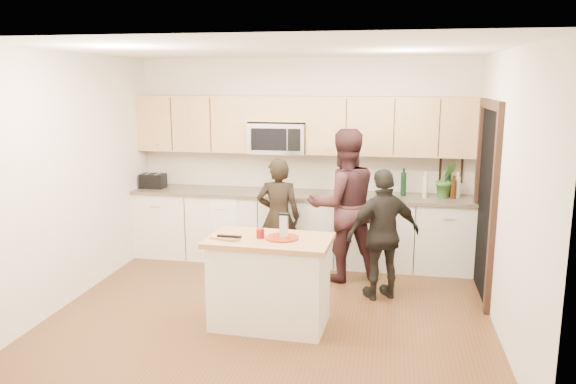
% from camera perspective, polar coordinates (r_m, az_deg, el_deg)
% --- Properties ---
extents(floor, '(4.50, 4.50, 0.00)m').
position_cam_1_polar(floor, '(6.11, -1.50, -11.89)').
color(floor, brown).
rests_on(floor, ground).
extents(room_shell, '(4.52, 4.02, 2.71)m').
position_cam_1_polar(room_shell, '(5.66, -1.59, 4.43)').
color(room_shell, beige).
rests_on(room_shell, ground).
extents(back_cabinetry, '(4.50, 0.66, 0.94)m').
position_cam_1_polar(back_cabinetry, '(7.53, 1.16, -3.58)').
color(back_cabinetry, silver).
rests_on(back_cabinetry, ground).
extents(upper_cabinetry, '(4.50, 0.33, 0.75)m').
position_cam_1_polar(upper_cabinetry, '(7.44, 1.64, 6.96)').
color(upper_cabinetry, tan).
rests_on(upper_cabinetry, ground).
extents(microwave, '(0.76, 0.41, 0.40)m').
position_cam_1_polar(microwave, '(7.48, -1.02, 5.50)').
color(microwave, silver).
rests_on(microwave, ground).
extents(doorway, '(0.06, 1.25, 2.20)m').
position_cam_1_polar(doorway, '(6.60, 19.48, -0.27)').
color(doorway, black).
rests_on(doorway, ground).
extents(framed_picture, '(0.30, 0.03, 0.38)m').
position_cam_1_polar(framed_picture, '(7.60, 16.23, 2.33)').
color(framed_picture, black).
rests_on(framed_picture, ground).
extents(dish_towel, '(0.34, 0.60, 0.48)m').
position_cam_1_polar(dish_towel, '(7.49, -6.26, -1.15)').
color(dish_towel, white).
rests_on(dish_towel, ground).
extents(island, '(1.23, 0.75, 0.90)m').
position_cam_1_polar(island, '(5.62, -1.87, -9.06)').
color(island, silver).
rests_on(island, ground).
extents(red_plate, '(0.33, 0.33, 0.02)m').
position_cam_1_polar(red_plate, '(5.45, -0.60, -4.66)').
color(red_plate, maroon).
rests_on(red_plate, island).
extents(box_grater, '(0.09, 0.06, 0.25)m').
position_cam_1_polar(box_grater, '(5.38, -0.42, -3.42)').
color(box_grater, silver).
rests_on(box_grater, red_plate).
extents(drink_glass, '(0.08, 0.08, 0.09)m').
position_cam_1_polar(drink_glass, '(5.46, -2.83, -4.23)').
color(drink_glass, maroon).
rests_on(drink_glass, island).
extents(cutting_board, '(0.27, 0.22, 0.02)m').
position_cam_1_polar(cutting_board, '(5.53, -6.35, -4.50)').
color(cutting_board, '#A67345').
rests_on(cutting_board, island).
extents(tongs, '(0.25, 0.04, 0.02)m').
position_cam_1_polar(tongs, '(5.44, -5.97, -4.51)').
color(tongs, black).
rests_on(tongs, cutting_board).
extents(knife, '(0.19, 0.03, 0.01)m').
position_cam_1_polar(knife, '(5.38, -6.02, -4.78)').
color(knife, silver).
rests_on(knife, cutting_board).
extents(toaster, '(0.32, 0.23, 0.20)m').
position_cam_1_polar(toaster, '(7.98, -13.53, 1.11)').
color(toaster, black).
rests_on(toaster, back_cabinetry).
extents(bottle_cluster, '(0.74, 0.18, 0.36)m').
position_cam_1_polar(bottle_cluster, '(7.36, 14.93, 0.76)').
color(bottle_cluster, black).
rests_on(bottle_cluster, back_cabinetry).
extents(orchid, '(0.31, 0.28, 0.47)m').
position_cam_1_polar(orchid, '(7.35, 15.75, 1.23)').
color(orchid, '#3E762F').
rests_on(orchid, back_cabinetry).
extents(woman_left, '(0.56, 0.39, 1.48)m').
position_cam_1_polar(woman_left, '(6.96, -0.98, -2.56)').
color(woman_left, black).
rests_on(woman_left, ground).
extents(woman_center, '(1.11, 1.01, 1.85)m').
position_cam_1_polar(woman_center, '(6.81, 5.65, -1.33)').
color(woman_center, '#31181A').
rests_on(woman_center, ground).
extents(woman_right, '(0.93, 0.71, 1.47)m').
position_cam_1_polar(woman_right, '(6.30, 9.68, -4.27)').
color(woman_right, black).
rests_on(woman_right, ground).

